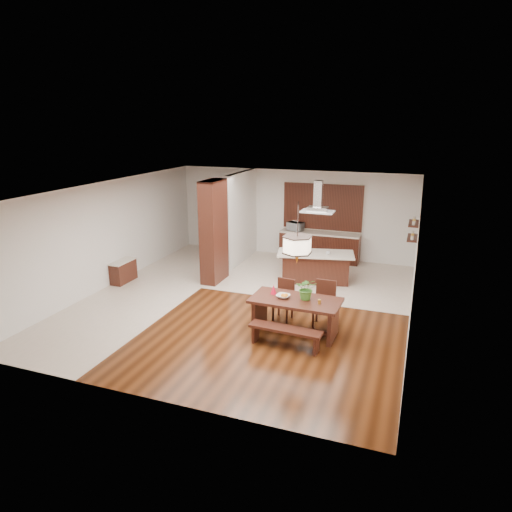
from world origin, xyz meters
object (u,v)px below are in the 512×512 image
at_px(hallway_console, 123,271).
at_px(island_cup, 328,253).
at_px(microwave, 295,226).
at_px(range_hood, 318,197).
at_px(fruit_bowl, 283,296).
at_px(kitchen_island, 315,267).
at_px(dining_table, 296,308).
at_px(dining_chair_left, 283,300).
at_px(foliage_plant, 307,289).
at_px(pendant_lantern, 298,233).
at_px(dining_bench, 285,337).
at_px(dining_chair_right, 324,305).

relative_size(hallway_console, island_cup, 7.56).
distance_m(island_cup, microwave, 2.68).
xyz_separation_m(range_hood, island_cup, (0.36, -0.11, -1.54)).
relative_size(fruit_bowl, kitchen_island, 0.13).
height_order(hallway_console, dining_table, dining_table).
distance_m(dining_chair_left, microwave, 5.02).
xyz_separation_m(fruit_bowl, range_hood, (-0.05, 3.41, 1.63)).
distance_m(foliage_plant, microwave, 5.67).
distance_m(kitchen_island, range_hood, 2.02).
bearing_deg(microwave, pendant_lantern, -57.78).
xyz_separation_m(dining_bench, pendant_lantern, (0.02, 0.69, 2.03)).
bearing_deg(dining_table, hallway_console, 164.68).
bearing_deg(dining_table, foliage_plant, 17.09).
distance_m(dining_chair_right, kitchen_island, 2.94).
bearing_deg(fruit_bowl, foliage_plant, 9.80).
relative_size(hallway_console, dining_chair_left, 0.93).
bearing_deg(fruit_bowl, dining_bench, -69.14).
relative_size(foliage_plant, range_hood, 0.54).
distance_m(dining_bench, range_hood, 4.67).
distance_m(range_hood, microwave, 2.76).
bearing_deg(island_cup, dining_chair_left, -100.35).
bearing_deg(foliage_plant, range_hood, 99.31).
bearing_deg(hallway_console, foliage_plant, -14.14).
relative_size(dining_chair_left, island_cup, 8.15).
bearing_deg(dining_chair_left, pendant_lantern, -46.96).
xyz_separation_m(pendant_lantern, fruit_bowl, (-0.28, -0.02, -1.41)).
xyz_separation_m(dining_table, range_hood, (-0.33, 3.39, 1.88)).
distance_m(hallway_console, range_hood, 5.90).
xyz_separation_m(hallway_console, foliage_plant, (5.70, -1.44, 0.72)).
xyz_separation_m(foliage_plant, range_hood, (-0.54, 3.32, 1.43)).
bearing_deg(hallway_console, dining_chair_left, -10.20).
relative_size(dining_bench, island_cup, 12.99).
bearing_deg(dining_table, fruit_bowl, -176.12).
bearing_deg(dining_bench, foliage_plant, 72.58).
bearing_deg(dining_bench, island_cup, 89.24).
xyz_separation_m(dining_chair_right, pendant_lantern, (-0.50, -0.57, 1.73)).
bearing_deg(microwave, range_hood, -43.68).
relative_size(hallway_console, dining_bench, 0.58).
distance_m(dining_table, dining_chair_right, 0.76).
bearing_deg(range_hood, island_cup, -16.35).
height_order(dining_table, dining_bench, dining_table).
xyz_separation_m(dining_table, foliage_plant, (0.22, 0.07, 0.45)).
bearing_deg(fruit_bowl, dining_chair_right, 37.26).
bearing_deg(foliage_plant, fruit_bowl, -170.20).
bearing_deg(pendant_lantern, dining_table, 180.00).
distance_m(fruit_bowl, microwave, 5.63).
bearing_deg(hallway_console, kitchen_island, 20.04).
relative_size(dining_chair_left, range_hood, 1.05).
xyz_separation_m(fruit_bowl, kitchen_island, (-0.05, 3.40, -0.38)).
xyz_separation_m(dining_chair_right, microwave, (-2.00, 4.90, 0.58)).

